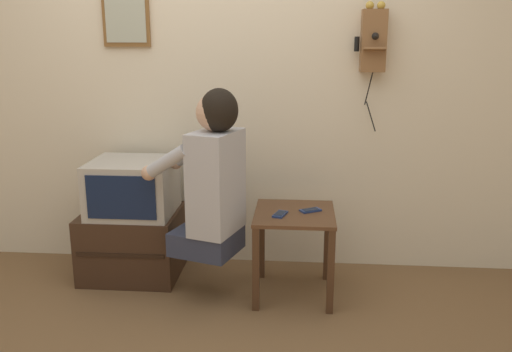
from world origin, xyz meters
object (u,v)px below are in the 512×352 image
Objects in this scene: television at (133,187)px; framed_picture at (126,16)px; cell_phone_held at (280,214)px; cell_phone_spare at (310,210)px; wall_phone_antique at (373,40)px; person at (212,176)px.

framed_picture is at bearing 104.15° from television.
cell_phone_held is 0.20m from cell_phone_spare.
wall_phone_antique is 1.13m from cell_phone_spare.
person is 7.17× the size of cell_phone_held.
wall_phone_antique is 5.81× the size of cell_phone_spare.
person is at bearing -41.49° from framed_picture.
framed_picture reaches higher than cell_phone_held.
cell_phone_held is at bearing -94.21° from cell_phone_spare.
framed_picture is at bearing -140.64° from cell_phone_spare.
television is 3.76× the size of cell_phone_spare.
television is 1.36× the size of framed_picture.
cell_phone_held is at bearing -27.44° from framed_picture.
framed_picture is (-0.07, 0.29, 1.06)m from television.
television reaches higher than cell_phone_spare.
cell_phone_spare is at bearing 43.07° from cell_phone_held.
cell_phone_spare is (-0.37, -0.40, -0.99)m from wall_phone_antique.
wall_phone_antique is at bearing -43.03° from person.
framed_picture is 1.71m from cell_phone_spare.
cell_phone_spare is (0.18, 0.09, 0.00)m from cell_phone_held.
framed_picture is at bearing 66.62° from person.
television is at bearing -170.71° from wall_phone_antique.
person is 7.11× the size of cell_phone_spare.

